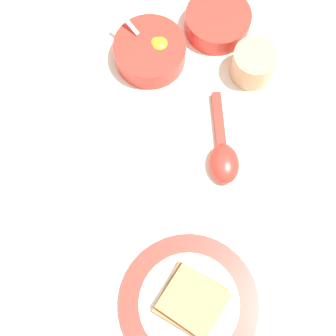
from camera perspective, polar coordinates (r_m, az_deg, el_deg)
ground_plane at (r=0.83m, az=2.96°, el=2.25°), size 3.00×3.00×0.00m
egg_bowl at (r=0.89m, az=-2.19°, el=14.02°), size 0.13×0.13×0.07m
toast_plate at (r=0.77m, az=2.57°, el=-16.21°), size 0.22×0.22×0.01m
toast_sandwich at (r=0.75m, az=2.93°, el=-15.84°), size 0.13×0.13×0.03m
soup_spoon at (r=0.81m, az=6.74°, el=1.50°), size 0.18×0.06×0.03m
congee_bowl at (r=0.93m, az=6.08°, el=17.43°), size 0.12×0.12×0.04m
drinking_cup at (r=0.88m, az=10.39°, el=12.42°), size 0.08×0.08×0.06m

